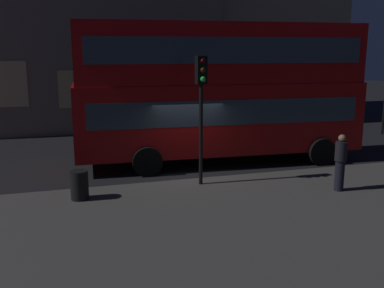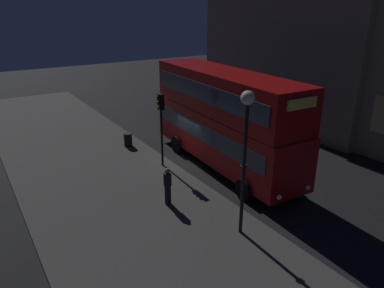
{
  "view_description": "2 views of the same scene",
  "coord_description": "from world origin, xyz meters",
  "px_view_note": "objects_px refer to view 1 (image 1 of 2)",
  "views": [
    {
      "loc": [
        -4.21,
        -14.62,
        4.34
      ],
      "look_at": [
        -0.05,
        -0.66,
        1.23
      ],
      "focal_mm": 41.29,
      "sensor_mm": 36.0,
      "label": 1
    },
    {
      "loc": [
        16.18,
        -10.3,
        8.39
      ],
      "look_at": [
        0.46,
        -0.03,
        1.21
      ],
      "focal_mm": 33.51,
      "sensor_mm": 36.0,
      "label": 2
    }
  ],
  "objects_px": {
    "double_decker_bus": "(220,87)",
    "litter_bin": "(79,185)",
    "pedestrian": "(340,162)",
    "traffic_light_near_kerb": "(201,93)"
  },
  "relations": [
    {
      "from": "double_decker_bus",
      "to": "traffic_light_near_kerb",
      "type": "height_order",
      "value": "double_decker_bus"
    },
    {
      "from": "traffic_light_near_kerb",
      "to": "pedestrian",
      "type": "xyz_separation_m",
      "value": [
        3.85,
        -1.82,
        -2.01
      ]
    },
    {
      "from": "double_decker_bus",
      "to": "litter_bin",
      "type": "xyz_separation_m",
      "value": [
        -5.47,
        -3.31,
        -2.43
      ]
    },
    {
      "from": "traffic_light_near_kerb",
      "to": "pedestrian",
      "type": "relative_size",
      "value": 2.32
    },
    {
      "from": "pedestrian",
      "to": "litter_bin",
      "type": "distance_m",
      "value": 7.79
    },
    {
      "from": "double_decker_bus",
      "to": "traffic_light_near_kerb",
      "type": "distance_m",
      "value": 3.37
    },
    {
      "from": "litter_bin",
      "to": "double_decker_bus",
      "type": "bearing_deg",
      "value": 31.19
    },
    {
      "from": "litter_bin",
      "to": "pedestrian",
      "type": "bearing_deg",
      "value": -10.61
    },
    {
      "from": "pedestrian",
      "to": "double_decker_bus",
      "type": "bearing_deg",
      "value": -91.72
    },
    {
      "from": "litter_bin",
      "to": "traffic_light_near_kerb",
      "type": "bearing_deg",
      "value": 5.87
    }
  ]
}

